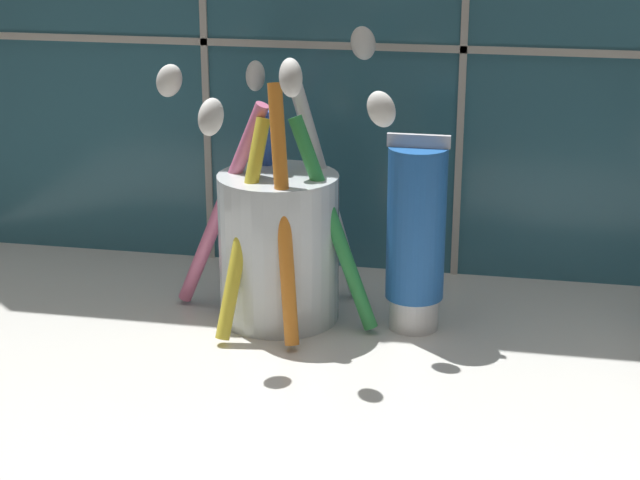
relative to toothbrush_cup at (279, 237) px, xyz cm
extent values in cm
cube|color=silver|center=(8.81, -5.93, -6.57)|extent=(73.45, 33.43, 2.00)
cube|color=beige|center=(8.81, 10.18, 10.75)|extent=(83.45, 0.24, 0.50)
cylinder|color=silver|center=(-0.01, 0.01, -0.74)|extent=(7.75, 7.75, 9.66)
cylinder|color=green|center=(3.72, -0.85, 1.37)|extent=(6.19, 2.44, 13.41)
ellipsoid|color=white|center=(6.70, -1.64, 8.92)|extent=(2.65, 1.87, 2.68)
cylinder|color=white|center=(2.51, 2.57, 2.81)|extent=(4.94, 4.74, 16.22)
ellipsoid|color=white|center=(4.60, 4.55, 11.83)|extent=(2.55, 2.51, 2.61)
cylinder|color=blue|center=(-1.77, 3.45, 1.48)|extent=(3.31, 6.21, 13.64)
ellipsoid|color=white|center=(-3.01, 6.39, 9.14)|extent=(2.14, 2.72, 2.68)
cylinder|color=pink|center=(-3.85, 0.38, 1.72)|extent=(6.99, 2.32, 14.14)
ellipsoid|color=white|center=(-7.29, 1.10, 9.62)|extent=(2.65, 1.78, 2.70)
cylinder|color=yellow|center=(-1.60, -2.82, 1.33)|extent=(2.90, 5.55, 13.31)
ellipsoid|color=white|center=(-2.61, -5.38, 8.87)|extent=(2.07, 2.66, 2.65)
cylinder|color=orange|center=(1.08, -3.23, 2.52)|extent=(2.94, 4.80, 15.61)
ellipsoid|color=white|center=(2.07, -5.29, 11.28)|extent=(2.13, 2.54, 2.56)
cylinder|color=white|center=(8.72, 0.01, -4.50)|extent=(3.13, 3.13, 2.14)
cylinder|color=blue|center=(8.72, 0.01, 1.44)|extent=(3.68, 3.68, 9.74)
cube|color=silver|center=(8.72, 0.01, 6.72)|extent=(3.87, 0.36, 0.80)
camera|label=1|loc=(15.17, -63.14, 22.03)|focal=60.00mm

